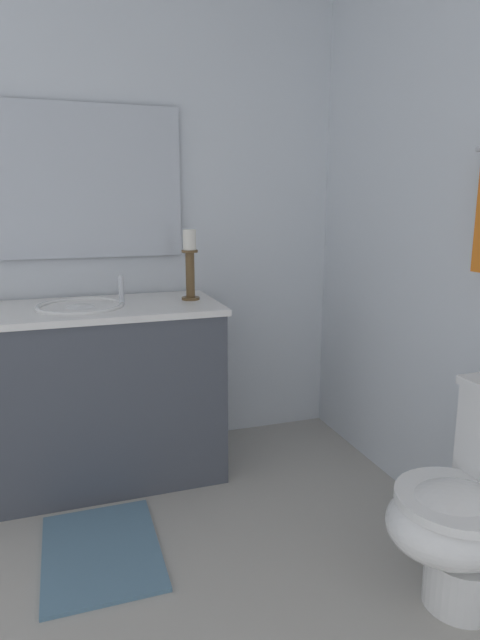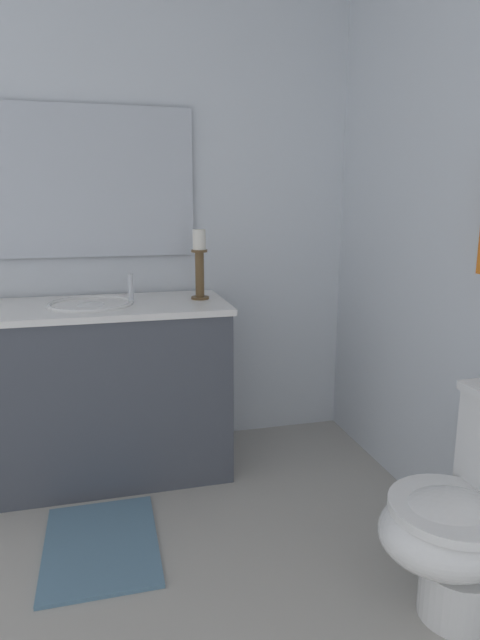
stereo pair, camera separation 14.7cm
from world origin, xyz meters
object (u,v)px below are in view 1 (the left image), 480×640
at_px(candle_holder_tall, 190,262).
at_px(bath_mat, 101,551).
at_px(vanity_cabinet, 86,395).
at_px(toilet, 472,506).
at_px(mirror, 70,182).
at_px(sink_basin, 81,315).

relative_size(candle_holder_tall, bath_mat, 0.58).
bearing_deg(bath_mat, vanity_cabinet, -180.00).
bearing_deg(toilet, mirror, -143.68).
bearing_deg(candle_holder_tall, sink_basin, -87.63).
relative_size(candle_holder_tall, toilet, 0.46).
bearing_deg(toilet, candle_holder_tall, -154.58).
height_order(sink_basin, toilet, sink_basin).
distance_m(vanity_cabinet, toilet, 1.73).
height_order(vanity_cabinet, mirror, mirror).
bearing_deg(sink_basin, candle_holder_tall, 92.37).
distance_m(candle_holder_tall, toilet, 1.60).
distance_m(vanity_cabinet, sink_basin, 0.39).
height_order(mirror, bath_mat, mirror).
bearing_deg(bath_mat, sink_basin, 179.91).
bearing_deg(vanity_cabinet, candle_holder_tall, 92.37).
distance_m(mirror, toilet, 2.22).
bearing_deg(toilet, sink_basin, -138.20).
bearing_deg(sink_basin, toilet, 41.80).
height_order(vanity_cabinet, toilet, vanity_cabinet).
relative_size(vanity_cabinet, bath_mat, 2.16).
relative_size(vanity_cabinet, sink_basin, 3.23).
height_order(vanity_cabinet, candle_holder_tall, candle_holder_tall).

